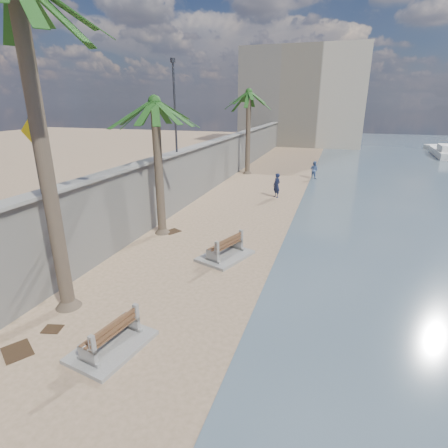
# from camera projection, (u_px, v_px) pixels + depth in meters

# --- Properties ---
(ground_plane) EXTENTS (140.00, 140.00, 0.00)m
(ground_plane) POSITION_uv_depth(u_px,v_px,m) (164.00, 344.00, 9.85)
(ground_plane) COLOR tan
(seawall) EXTENTS (0.45, 70.00, 3.50)m
(seawall) POSITION_uv_depth(u_px,v_px,m) (219.00, 162.00, 28.73)
(seawall) COLOR gray
(seawall) RESTS_ON ground_plane
(wall_cap) EXTENTS (0.80, 70.00, 0.12)m
(wall_cap) POSITION_uv_depth(u_px,v_px,m) (218.00, 140.00, 28.13)
(wall_cap) COLOR gray
(wall_cap) RESTS_ON seawall
(end_building) EXTENTS (18.00, 12.00, 14.00)m
(end_building) POSITION_uv_depth(u_px,v_px,m) (303.00, 98.00, 54.76)
(end_building) COLOR #B7AA93
(end_building) RESTS_ON ground_plane
(bench_near) EXTENTS (1.86, 2.43, 0.92)m
(bench_near) POSITION_uv_depth(u_px,v_px,m) (111.00, 336.00, 9.55)
(bench_near) COLOR gray
(bench_near) RESTS_ON ground_plane
(bench_far) EXTENTS (2.31, 2.76, 0.98)m
(bench_far) POSITION_uv_depth(u_px,v_px,m) (225.00, 248.00, 15.19)
(bench_far) COLOR gray
(bench_far) RESTS_ON ground_plane
(palm_mid) EXTENTS (5.00, 5.00, 7.37)m
(palm_mid) POSITION_uv_depth(u_px,v_px,m) (155.00, 103.00, 16.06)
(palm_mid) COLOR brown
(palm_mid) RESTS_ON ground_plane
(palm_back) EXTENTS (5.00, 5.00, 8.18)m
(palm_back) POSITION_uv_depth(u_px,v_px,m) (249.00, 93.00, 30.80)
(palm_back) COLOR brown
(palm_back) RESTS_ON ground_plane
(pedestrian_sign) EXTENTS (0.78, 0.07, 2.40)m
(pedestrian_sign) POSITION_uv_depth(u_px,v_px,m) (34.00, 146.00, 10.94)
(pedestrian_sign) COLOR #2D2D33
(pedestrian_sign) RESTS_ON wall_cap
(streetlight) EXTENTS (0.28, 0.28, 5.12)m
(streetlight) POSITION_uv_depth(u_px,v_px,m) (174.00, 98.00, 19.90)
(streetlight) COLOR #2D2D33
(streetlight) RESTS_ON wall_cap
(person_a) EXTENTS (0.85, 0.83, 1.97)m
(person_a) POSITION_uv_depth(u_px,v_px,m) (277.00, 184.00, 24.61)
(person_a) COLOR #151D3B
(person_a) RESTS_ON ground_plane
(person_b) EXTENTS (1.01, 0.93, 1.69)m
(person_b) POSITION_uv_depth(u_px,v_px,m) (314.00, 169.00, 30.84)
(person_b) COLOR #4C669E
(person_b) RESTS_ON ground_plane
(yacht_far) EXTENTS (2.85, 8.67, 1.50)m
(yacht_far) POSITION_uv_depth(u_px,v_px,m) (445.00, 153.00, 43.50)
(yacht_far) COLOR silver
(yacht_far) RESTS_ON bay_water
(debris_a) EXTENTS (1.08, 1.03, 0.03)m
(debris_a) POSITION_uv_depth(u_px,v_px,m) (17.00, 351.00, 9.54)
(debris_a) COLOR #382616
(debris_a) RESTS_ON ground_plane
(debris_b) EXTENTS (0.63, 0.55, 0.03)m
(debris_b) POSITION_uv_depth(u_px,v_px,m) (52.00, 329.00, 10.47)
(debris_b) COLOR #382616
(debris_b) RESTS_ON ground_plane
(debris_c) EXTENTS (0.92, 0.99, 0.03)m
(debris_c) POSITION_uv_depth(u_px,v_px,m) (172.00, 231.00, 18.34)
(debris_c) COLOR #382616
(debris_c) RESTS_ON ground_plane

